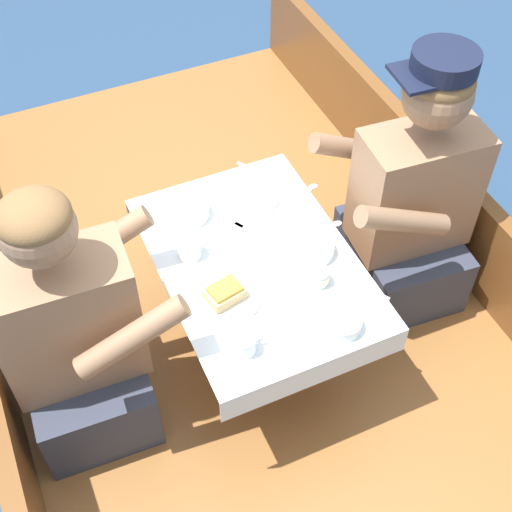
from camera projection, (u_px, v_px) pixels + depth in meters
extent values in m
plane|color=navy|center=(247.00, 367.00, 2.89)|extent=(60.00, 60.00, 0.00)
cube|color=brown|center=(247.00, 345.00, 2.77)|extent=(1.81, 3.21, 0.32)
cube|color=brown|center=(454.00, 216.00, 2.73)|extent=(0.06, 3.21, 0.39)
cylinder|color=#B2B2B7|center=(256.00, 304.00, 2.43)|extent=(0.07, 0.07, 0.42)
cube|color=brown|center=(256.00, 263.00, 2.27)|extent=(0.57, 0.83, 0.02)
cube|color=white|center=(256.00, 261.00, 2.26)|extent=(0.60, 0.86, 0.00)
cube|color=white|center=(317.00, 375.00, 2.05)|extent=(0.60, 0.00, 0.10)
cube|color=white|center=(207.00, 188.00, 2.56)|extent=(0.60, 0.00, 0.10)
cube|color=#333847|center=(90.00, 385.00, 2.32)|extent=(0.38, 0.46, 0.26)
cube|color=#936B4C|center=(68.00, 320.00, 2.05)|extent=(0.41, 0.24, 0.46)
sphere|color=#936B4C|center=(37.00, 229.00, 1.76)|extent=(0.20, 0.20, 0.20)
ellipsoid|color=brown|center=(33.00, 216.00, 1.73)|extent=(0.19, 0.19, 0.11)
cylinder|color=#936B4C|center=(101.00, 245.00, 2.14)|extent=(0.34, 0.09, 0.21)
cylinder|color=#936B4C|center=(132.00, 337.00, 1.92)|extent=(0.34, 0.09, 0.21)
cube|color=#333847|center=(400.00, 259.00, 2.67)|extent=(0.39, 0.47, 0.26)
cube|color=#936B4C|center=(416.00, 189.00, 2.40)|extent=(0.42, 0.25, 0.46)
sphere|color=#936B4C|center=(438.00, 94.00, 2.11)|extent=(0.22, 0.22, 0.22)
ellipsoid|color=brown|center=(441.00, 80.00, 2.07)|extent=(0.21, 0.21, 0.12)
cylinder|color=#936B4C|center=(403.00, 221.00, 2.20)|extent=(0.34, 0.10, 0.21)
cylinder|color=#936B4C|center=(354.00, 149.00, 2.43)|extent=(0.34, 0.10, 0.21)
cylinder|color=black|center=(445.00, 61.00, 2.03)|extent=(0.20, 0.20, 0.06)
cube|color=black|center=(413.00, 77.00, 2.03)|extent=(0.11, 0.16, 0.01)
cylinder|color=white|center=(225.00, 298.00, 2.15)|extent=(0.21, 0.21, 0.01)
cylinder|color=white|center=(250.00, 199.00, 2.44)|extent=(0.20, 0.20, 0.01)
cube|color=tan|center=(225.00, 294.00, 2.14)|extent=(0.13, 0.10, 0.04)
cube|color=gold|center=(225.00, 289.00, 2.12)|extent=(0.10, 0.08, 0.01)
cylinder|color=white|center=(343.00, 324.00, 2.07)|extent=(0.11, 0.11, 0.04)
cylinder|color=beige|center=(343.00, 322.00, 2.07)|extent=(0.09, 0.09, 0.02)
cylinder|color=white|center=(314.00, 248.00, 2.27)|extent=(0.13, 0.13, 0.04)
cylinder|color=beige|center=(314.00, 246.00, 2.26)|extent=(0.11, 0.11, 0.02)
cylinder|color=white|center=(188.00, 211.00, 2.38)|extent=(0.14, 0.14, 0.04)
cylinder|color=beige|center=(188.00, 209.00, 2.37)|extent=(0.12, 0.12, 0.02)
cylinder|color=white|center=(244.00, 344.00, 2.01)|extent=(0.07, 0.07, 0.06)
torus|color=white|center=(258.00, 338.00, 2.02)|extent=(0.04, 0.01, 0.04)
cylinder|color=#3D2314|center=(244.00, 341.00, 2.00)|extent=(0.06, 0.06, 0.01)
cylinder|color=white|center=(189.00, 248.00, 2.25)|extent=(0.07, 0.07, 0.06)
torus|color=white|center=(203.00, 243.00, 2.26)|extent=(0.04, 0.01, 0.04)
cylinder|color=#3D2314|center=(189.00, 244.00, 2.24)|extent=(0.06, 0.06, 0.01)
cylinder|color=silver|center=(319.00, 277.00, 2.18)|extent=(0.06, 0.06, 0.05)
cylinder|color=beige|center=(319.00, 277.00, 2.18)|extent=(0.07, 0.07, 0.03)
cube|color=silver|center=(364.00, 289.00, 2.18)|extent=(0.11, 0.14, 0.00)
cube|color=silver|center=(256.00, 234.00, 2.33)|extent=(0.09, 0.15, 0.00)
cube|color=silver|center=(239.00, 225.00, 2.36)|extent=(0.04, 0.04, 0.00)
cube|color=silver|center=(302.00, 198.00, 2.44)|extent=(0.15, 0.10, 0.00)
ellipsoid|color=silver|center=(313.00, 186.00, 2.48)|extent=(0.04, 0.02, 0.01)
cube|color=silver|center=(258.00, 171.00, 2.53)|extent=(0.11, 0.15, 0.00)
cube|color=silver|center=(318.00, 230.00, 2.34)|extent=(0.17, 0.01, 0.00)
ellipsoid|color=silver|center=(337.00, 224.00, 2.36)|extent=(0.04, 0.02, 0.01)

